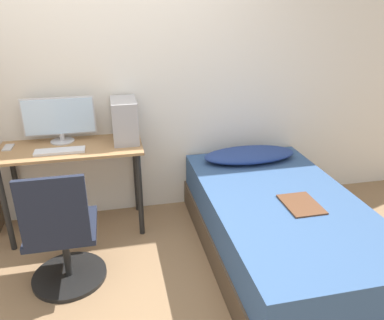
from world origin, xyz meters
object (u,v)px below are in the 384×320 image
(monitor, at_px, (59,119))
(pc_tower, at_px, (125,120))
(keyboard, at_px, (60,151))
(office_chair, at_px, (63,242))
(bed, at_px, (280,228))

(monitor, distance_m, pc_tower, 0.53)
(monitor, xyz_separation_m, keyboard, (0.00, -0.24, -0.19))
(keyboard, bearing_deg, monitor, 90.77)
(keyboard, bearing_deg, pc_tower, 17.41)
(keyboard, height_order, pc_tower, pc_tower)
(office_chair, xyz_separation_m, bed, (1.57, -0.02, -0.09))
(office_chair, bearing_deg, bed, -0.71)
(bed, distance_m, keyboard, 1.79)
(office_chair, distance_m, pc_tower, 1.09)
(bed, height_order, monitor, monitor)
(bed, distance_m, pc_tower, 1.50)
(keyboard, bearing_deg, bed, -21.43)
(bed, height_order, pc_tower, pc_tower)
(monitor, relative_size, pc_tower, 1.64)
(monitor, bearing_deg, pc_tower, -9.09)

